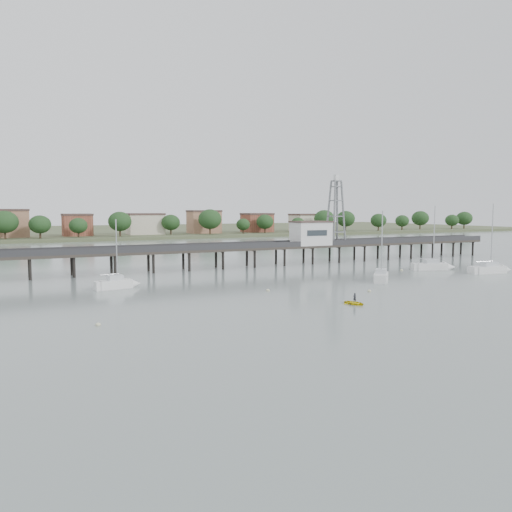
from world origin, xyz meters
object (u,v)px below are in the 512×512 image
at_px(sailboat_d, 494,269).
at_px(sailboat_e, 437,266).
at_px(sailboat_c, 381,276).
at_px(sailboat_b, 121,284).
at_px(lattice_tower, 336,213).
at_px(pier, 203,250).
at_px(yellow_dinghy, 354,304).

relative_size(sailboat_d, sailboat_e, 1.03).
relative_size(sailboat_e, sailboat_c, 1.08).
relative_size(sailboat_e, sailboat_b, 1.22).
bearing_deg(lattice_tower, pier, -180.00).
height_order(sailboat_e, sailboat_c, sailboat_e).
xyz_separation_m(sailboat_e, yellow_dinghy, (-36.95, -22.45, -0.64)).
relative_size(pier, sailboat_e, 11.40).
relative_size(sailboat_d, sailboat_b, 1.26).
relative_size(sailboat_c, yellow_dinghy, 4.36).
distance_m(pier, yellow_dinghy, 43.60).
bearing_deg(yellow_dinghy, lattice_tower, 42.33).
bearing_deg(sailboat_c, sailboat_e, -28.04).
height_order(sailboat_d, sailboat_b, sailboat_d).
height_order(lattice_tower, sailboat_d, lattice_tower).
relative_size(pier, lattice_tower, 9.68).
bearing_deg(pier, yellow_dinghy, -84.42).
height_order(lattice_tower, sailboat_b, lattice_tower).
bearing_deg(sailboat_b, sailboat_e, -13.38).
xyz_separation_m(lattice_tower, sailboat_d, (15.55, -29.12, -10.46)).
distance_m(sailboat_b, yellow_dinghy, 35.04).
bearing_deg(sailboat_b, sailboat_c, -24.40).
height_order(pier, yellow_dinghy, pier).
distance_m(lattice_tower, sailboat_b, 54.70).
height_order(sailboat_b, yellow_dinghy, sailboat_b).
relative_size(pier, sailboat_c, 12.27).
xyz_separation_m(lattice_tower, sailboat_b, (-50.83, -17.30, -10.44)).
relative_size(sailboat_d, yellow_dinghy, 4.84).
distance_m(sailboat_d, sailboat_e, 10.21).
distance_m(pier, sailboat_e, 46.23).
xyz_separation_m(lattice_tower, yellow_dinghy, (-27.28, -43.23, -11.10)).
distance_m(pier, sailboat_b, 26.13).
bearing_deg(sailboat_d, sailboat_c, -173.52).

